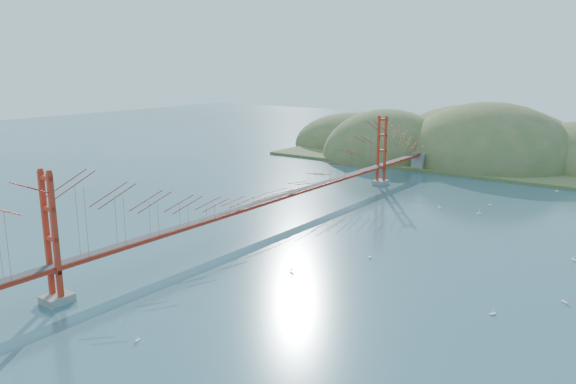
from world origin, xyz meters
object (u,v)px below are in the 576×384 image
Objects in this scene: sailboat_1 at (574,259)px; sailboat_2 at (564,301)px; bridge at (272,170)px; sailboat_0 at (370,256)px.

sailboat_1 reaches higher than sailboat_2.
bridge is 36.16m from sailboat_2.
sailboat_2 is at bearing -83.24° from sailboat_1.
sailboat_1 reaches higher than sailboat_0.
bridge is 18.03m from sailboat_0.
sailboat_0 is 19.05m from sailboat_2.
sailboat_2 is (19.05, -0.30, 0.02)m from sailboat_0.
bridge is 126.73× the size of sailboat_1.
sailboat_2 reaches higher than sailboat_0.
sailboat_0 is at bearing -146.02° from sailboat_1.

